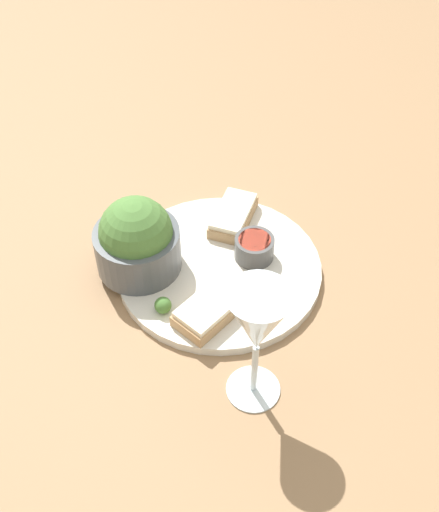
% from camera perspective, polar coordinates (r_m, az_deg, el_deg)
% --- Properties ---
extents(ground_plane, '(4.00, 4.00, 0.00)m').
position_cam_1_polar(ground_plane, '(0.92, 0.00, -1.45)').
color(ground_plane, '#93704C').
extents(dinner_plate, '(0.29, 0.29, 0.01)m').
position_cam_1_polar(dinner_plate, '(0.92, 0.00, -1.16)').
color(dinner_plate, silver).
rests_on(dinner_plate, ground_plane).
extents(salad_bowl, '(0.12, 0.12, 0.11)m').
position_cam_1_polar(salad_bowl, '(0.89, -7.36, 1.40)').
color(salad_bowl, '#4C5156').
rests_on(salad_bowl, dinner_plate).
extents(sauce_ramekin, '(0.06, 0.06, 0.03)m').
position_cam_1_polar(sauce_ramekin, '(0.91, 3.11, 0.81)').
color(sauce_ramekin, '#4C4C4C').
rests_on(sauce_ramekin, dinner_plate).
extents(cheese_toast_near, '(0.11, 0.07, 0.03)m').
position_cam_1_polar(cheese_toast_near, '(0.85, -0.68, -4.62)').
color(cheese_toast_near, tan).
rests_on(cheese_toast_near, dinner_plate).
extents(cheese_toast_far, '(0.11, 0.07, 0.03)m').
position_cam_1_polar(cheese_toast_far, '(0.97, 1.22, 3.62)').
color(cheese_toast_far, tan).
rests_on(cheese_toast_far, dinner_plate).
extents(wine_glass, '(0.07, 0.07, 0.18)m').
position_cam_1_polar(wine_glass, '(0.70, 3.40, -6.28)').
color(wine_glass, silver).
rests_on(wine_glass, ground_plane).
extents(garnish, '(0.02, 0.02, 0.02)m').
position_cam_1_polar(garnish, '(0.85, -5.05, -4.38)').
color(garnish, '#477533').
rests_on(garnish, dinner_plate).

